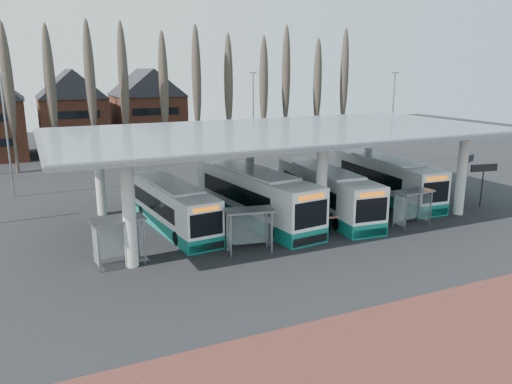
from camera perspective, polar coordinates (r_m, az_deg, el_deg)
name	(u,v)px	position (r m, az deg, el deg)	size (l,w,h in m)	color
ground	(342,248)	(30.60, 9.79, -6.35)	(140.00, 140.00, 0.00)	black
station_canopy	(281,138)	(35.91, 2.91, 6.19)	(32.00, 16.00, 6.34)	silver
poplar_row	(180,84)	(58.90, -8.67, 12.07)	(45.10, 1.10, 14.50)	#473D33
townhouse_row	(30,107)	(67.66, -24.38, 8.82)	(36.80, 10.30, 12.25)	brown
lamp_post_a	(7,134)	(45.81, -26.60, 5.98)	(0.80, 0.16, 10.17)	slate
lamp_post_b	(253,118)	(54.64, -0.32, 8.48)	(0.80, 0.16, 10.17)	slate
lamp_post_c	(392,117)	(57.06, 15.33, 8.22)	(0.80, 0.16, 10.17)	slate
bus_0	(172,206)	(34.15, -9.61, -1.64)	(3.41, 11.29, 3.09)	white
bus_1	(254,196)	(35.36, -0.22, -0.48)	(4.27, 13.25, 3.62)	white
bus_2	(325,192)	(37.30, 7.94, -0.04)	(3.61, 12.33, 3.38)	white
bus_3	(385,179)	(42.79, 14.49, 1.46)	(3.42, 12.36, 3.39)	white
shelter_0	(118,231)	(28.22, -15.53, -4.29)	(2.97, 1.68, 2.64)	gray
shelter_1	(249,221)	(29.06, -0.83, -3.29)	(3.03, 1.90, 2.61)	gray
shelter_2	(412,200)	(35.42, 17.35, -0.89)	(2.82, 1.57, 2.52)	gray
info_sign_0	(484,171)	(42.11, 24.58, 2.18)	(2.27, 0.55, 3.40)	black
info_sign_1	(468,162)	(45.13, 23.03, 3.13)	(2.20, 1.03, 3.48)	black
barrier	(335,218)	(33.31, 9.00, -2.97)	(2.37, 0.75, 1.19)	black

